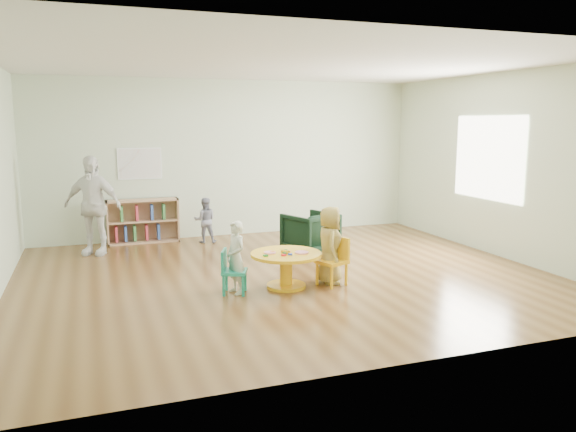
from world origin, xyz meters
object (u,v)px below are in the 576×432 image
at_px(activity_table, 286,263).
at_px(child_left, 236,257).
at_px(kid_chair_left, 231,270).
at_px(armchair, 310,233).
at_px(bookshelf, 142,221).
at_px(toddler, 205,220).
at_px(adult_caretaker, 92,205).
at_px(child_right, 330,245).
at_px(kid_chair_right, 334,259).

relative_size(activity_table, child_left, 1.00).
distance_m(activity_table, kid_chair_left, 0.71).
distance_m(activity_table, armchair, 1.90).
relative_size(kid_chair_left, bookshelf, 0.45).
height_order(kid_chair_left, armchair, armchair).
height_order(armchair, toddler, toddler).
bearing_deg(bookshelf, adult_caretaker, -139.91).
bearing_deg(child_right, activity_table, 106.49).
bearing_deg(armchair, child_right, 55.78).
relative_size(child_left, child_right, 0.89).
distance_m(kid_chair_right, bookshelf, 4.02).
bearing_deg(kid_chair_left, bookshelf, -145.92).
bearing_deg(kid_chair_left, child_left, 101.42).
xyz_separation_m(activity_table, bookshelf, (-1.45, 3.37, 0.06)).
bearing_deg(toddler, armchair, 147.33).
bearing_deg(adult_caretaker, child_left, -33.47).
bearing_deg(child_left, activity_table, 77.91).
xyz_separation_m(child_left, child_right, (1.24, 0.02, 0.06)).
bearing_deg(armchair, adult_caretaker, -39.30).
xyz_separation_m(kid_chair_left, child_right, (1.30, 0.01, 0.21)).
bearing_deg(toddler, adult_caretaker, 19.76).
relative_size(activity_table, kid_chair_right, 1.46).
xyz_separation_m(activity_table, child_right, (0.59, -0.01, 0.19)).
height_order(kid_chair_left, child_left, child_left).
distance_m(kid_chair_left, child_left, 0.17).
xyz_separation_m(bookshelf, toddler, (1.02, -0.39, 0.02)).
height_order(kid_chair_left, toddler, toddler).
xyz_separation_m(armchair, toddler, (-1.41, 1.35, 0.06)).
bearing_deg(adult_caretaker, activity_table, -23.98).
bearing_deg(kid_chair_right, adult_caretaker, 25.01).
relative_size(activity_table, kid_chair_left, 1.64).
distance_m(child_left, adult_caretaker, 3.17).
bearing_deg(kid_chair_left, kid_chair_right, 109.01).
xyz_separation_m(activity_table, toddler, (-0.43, 2.97, 0.08)).
distance_m(kid_chair_left, child_right, 1.32).
bearing_deg(activity_table, toddler, 98.25).
height_order(activity_table, bookshelf, bookshelf).
bearing_deg(child_right, adult_caretaker, 64.03).
bearing_deg(kid_chair_right, activity_table, 61.49).
xyz_separation_m(armchair, child_right, (-0.39, -1.64, 0.17)).
relative_size(activity_table, armchair, 1.24).
height_order(kid_chair_left, bookshelf, bookshelf).
bearing_deg(kid_chair_left, armchair, 156.06).
distance_m(kid_chair_left, bookshelf, 3.46).
relative_size(bookshelf, armchair, 1.67).
distance_m(kid_chair_right, armchair, 1.75).
bearing_deg(kid_chair_right, armchair, -32.59).
bearing_deg(kid_chair_right, bookshelf, 10.09).
bearing_deg(toddler, child_right, 119.93).
height_order(activity_table, kid_chair_left, kid_chair_left).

